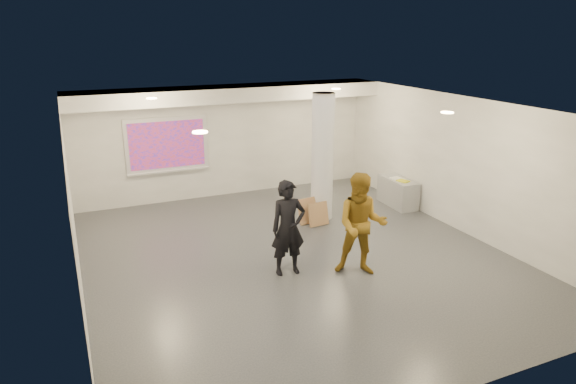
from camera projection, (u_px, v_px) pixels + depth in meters
name	position (u px, v px, depth m)	size (l,w,h in m)	color
floor	(296.00, 257.00, 10.31)	(8.00, 9.00, 0.01)	#34373C
ceiling	(297.00, 107.00, 9.40)	(8.00, 9.00, 0.01)	white
wall_back	(226.00, 141.00, 13.77)	(8.00, 0.01, 3.00)	silver
wall_front	(459.00, 289.00, 5.93)	(8.00, 0.01, 3.00)	silver
wall_left	(73.00, 214.00, 8.31)	(0.01, 9.00, 3.00)	silver
wall_right	(460.00, 164.00, 11.39)	(0.01, 9.00, 3.00)	silver
soffit_band	(231.00, 93.00, 12.89)	(8.00, 1.10, 0.36)	silver
downlight_nw	(152.00, 98.00, 10.73)	(0.22, 0.22, 0.02)	#FFCE8E
downlight_ne	(336.00, 89.00, 12.43)	(0.22, 0.22, 0.02)	#FFCE8E
downlight_sw	(200.00, 132.00, 7.25)	(0.22, 0.22, 0.02)	#FFCE8E
downlight_se	(447.00, 112.00, 8.94)	(0.22, 0.22, 0.02)	#FFCE8E
column	(322.00, 157.00, 12.00)	(0.52, 0.52, 3.00)	white
projection_screen	(167.00, 145.00, 13.11)	(2.10, 0.13, 1.42)	silver
credenza	(398.00, 192.00, 13.22)	(0.51, 1.22, 0.71)	gray
papers_stack	(397.00, 179.00, 13.08)	(0.26, 0.34, 0.02)	white
postit_pad	(403.00, 181.00, 12.87)	(0.21, 0.29, 0.03)	yellow
cardboard_back	(318.00, 214.00, 11.88)	(0.50, 0.05, 0.55)	#9F754B
cardboard_front	(309.00, 211.00, 12.04)	(0.55, 0.05, 0.60)	#9F754B
woman	(288.00, 228.00, 9.38)	(0.65, 0.43, 1.79)	black
man	(361.00, 225.00, 9.34)	(0.94, 0.73, 1.93)	olive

